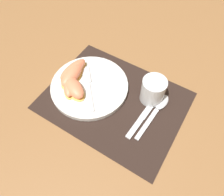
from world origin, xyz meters
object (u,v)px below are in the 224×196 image
fork (88,84)px  citrus_wedge_0 (73,70)px  citrus_wedge_3 (74,88)px  citrus_wedge_2 (70,83)px  juice_glass (153,91)px  citrus_wedge_1 (72,75)px  plate (90,86)px  spoon (158,108)px  knife (144,115)px

fork → citrus_wedge_0: size_ratio=1.24×
fork → citrus_wedge_3: citrus_wedge_3 is taller
fork → citrus_wedge_2: 0.06m
juice_glass → citrus_wedge_1: juice_glass is taller
citrus_wedge_1 → fork: bearing=2.3°
citrus_wedge_0 → citrus_wedge_1: (0.01, -0.02, 0.00)m
juice_glass → citrus_wedge_2: 0.27m
plate → juice_glass: (0.20, 0.07, 0.03)m
citrus_wedge_3 → spoon: bearing=19.5°
plate → juice_glass: size_ratio=3.01×
plate → spoon: size_ratio=1.37×
citrus_wedge_1 → citrus_wedge_0: bearing=117.5°
juice_glass → fork: 0.22m
fork → knife: bearing=0.9°
fork → citrus_wedge_1: size_ratio=1.26×
juice_glass → citrus_wedge_0: (-0.27, -0.06, -0.01)m
juice_glass → citrus_wedge_2: juice_glass is taller
citrus_wedge_0 → citrus_wedge_3: size_ratio=1.04×
plate → citrus_wedge_1: citrus_wedge_1 is taller
juice_glass → citrus_wedge_2: size_ratio=0.70×
knife → spoon: (0.03, 0.05, 0.00)m
juice_glass → spoon: 0.06m
spoon → citrus_wedge_1: citrus_wedge_1 is taller
knife → citrus_wedge_2: bearing=-172.4°
citrus_wedge_0 → citrus_wedge_1: 0.02m
plate → fork: 0.01m
knife → citrus_wedge_3: citrus_wedge_3 is taller
plate → juice_glass: bearing=19.5°
juice_glass → plate: bearing=-160.5°
knife → plate: bearing=179.5°
plate → knife: plate is taller
juice_glass → citrus_wedge_2: bearing=-156.9°
fork → citrus_wedge_1: (-0.06, -0.00, 0.01)m
plate → citrus_wedge_1: (-0.07, -0.01, 0.03)m
citrus_wedge_1 → spoon: bearing=10.0°
citrus_wedge_3 → knife: bearing=11.0°
citrus_wedge_1 → plate: bearing=6.5°
citrus_wedge_0 → fork: bearing=-13.0°
spoon → citrus_wedge_0: bearing=-173.8°
citrus_wedge_0 → spoon: bearing=6.2°
juice_glass → citrus_wedge_0: juice_glass is taller
spoon → citrus_wedge_1: (-0.30, -0.05, 0.03)m
spoon → juice_glass: bearing=146.3°
plate → citrus_wedge_1: size_ratio=2.18×
citrus_wedge_0 → citrus_wedge_3: bearing=-51.3°
citrus_wedge_2 → citrus_wedge_3: bearing=-24.0°
plate → citrus_wedge_3: citrus_wedge_3 is taller
fork → citrus_wedge_1: 0.06m
spoon → citrus_wedge_2: size_ratio=1.53×
juice_glass → citrus_wedge_3: size_ratio=0.74×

